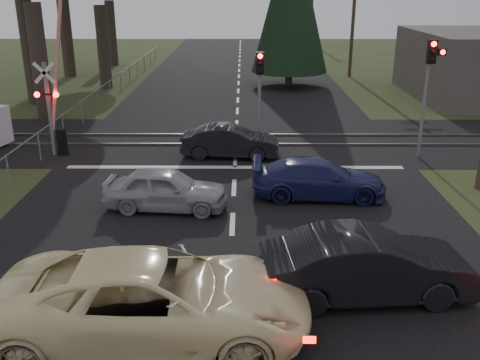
{
  "coord_description": "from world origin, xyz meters",
  "views": [
    {
      "loc": [
        0.3,
        -11.37,
        6.67
      ],
      "look_at": [
        0.22,
        3.25,
        1.3
      ],
      "focal_mm": 40.0,
      "sensor_mm": 36.0,
      "label": 1
    }
  ],
  "objects_px": {
    "cream_coupe": "(154,299)",
    "dark_car_far": "(230,142)",
    "utility_pole_mid": "(354,12)",
    "silver_car": "(166,189)",
    "traffic_signal_center": "(260,84)",
    "utility_pole_far": "(312,2)",
    "crossing_signal": "(55,106)",
    "traffic_signal_right": "(430,76)",
    "blue_sedan": "(319,179)",
    "dark_hatchback": "(367,266)"
  },
  "relations": [
    {
      "from": "traffic_signal_center",
      "to": "blue_sedan",
      "type": "relative_size",
      "value": 0.93
    },
    {
      "from": "dark_hatchback",
      "to": "dark_car_far",
      "type": "relative_size",
      "value": 1.2
    },
    {
      "from": "utility_pole_far",
      "to": "cream_coupe",
      "type": "relative_size",
      "value": 1.45
    },
    {
      "from": "crossing_signal",
      "to": "utility_pole_mid",
      "type": "relative_size",
      "value": 0.77
    },
    {
      "from": "traffic_signal_center",
      "to": "utility_pole_mid",
      "type": "relative_size",
      "value": 0.46
    },
    {
      "from": "utility_pole_far",
      "to": "dark_car_far",
      "type": "relative_size",
      "value": 2.28
    },
    {
      "from": "utility_pole_mid",
      "to": "cream_coupe",
      "type": "height_order",
      "value": "utility_pole_mid"
    },
    {
      "from": "silver_car",
      "to": "cream_coupe",
      "type": "bearing_deg",
      "value": -168.72
    },
    {
      "from": "traffic_signal_center",
      "to": "utility_pole_far",
      "type": "relative_size",
      "value": 0.46
    },
    {
      "from": "utility_pole_far",
      "to": "cream_coupe",
      "type": "bearing_deg",
      "value": -99.83
    },
    {
      "from": "utility_pole_far",
      "to": "utility_pole_mid",
      "type": "bearing_deg",
      "value": -90.0
    },
    {
      "from": "utility_pole_mid",
      "to": "utility_pole_far",
      "type": "relative_size",
      "value": 1.0
    },
    {
      "from": "crossing_signal",
      "to": "utility_pole_far",
      "type": "xyz_separation_m",
      "value": [
        15.77,
        45.21,
        2.67
      ]
    },
    {
      "from": "silver_car",
      "to": "dark_hatchback",
      "type": "bearing_deg",
      "value": -128.57
    },
    {
      "from": "traffic_signal_right",
      "to": "dark_car_far",
      "type": "bearing_deg",
      "value": 179.35
    },
    {
      "from": "utility_pole_mid",
      "to": "silver_car",
      "type": "bearing_deg",
      "value": -112.3
    },
    {
      "from": "traffic_signal_right",
      "to": "utility_pole_mid",
      "type": "distance_m",
      "value": 20.6
    },
    {
      "from": "cream_coupe",
      "to": "dark_hatchback",
      "type": "bearing_deg",
      "value": -73.05
    },
    {
      "from": "blue_sedan",
      "to": "utility_pole_mid",
      "type": "bearing_deg",
      "value": -10.61
    },
    {
      "from": "silver_car",
      "to": "blue_sedan",
      "type": "xyz_separation_m",
      "value": [
        4.91,
        1.04,
        -0.02
      ]
    },
    {
      "from": "crossing_signal",
      "to": "dark_hatchback",
      "type": "xyz_separation_m",
      "value": [
        10.36,
        -10.64,
        -1.28
      ]
    },
    {
      "from": "dark_car_far",
      "to": "utility_pole_mid",
      "type": "bearing_deg",
      "value": -19.44
    },
    {
      "from": "cream_coupe",
      "to": "silver_car",
      "type": "distance_m",
      "value": 6.55
    },
    {
      "from": "crossing_signal",
      "to": "cream_coupe",
      "type": "distance_m",
      "value": 13.52
    },
    {
      "from": "utility_pole_mid",
      "to": "silver_car",
      "type": "relative_size",
      "value": 2.34
    },
    {
      "from": "dark_hatchback",
      "to": "blue_sedan",
      "type": "distance_m",
      "value": 6.06
    },
    {
      "from": "utility_pole_mid",
      "to": "cream_coupe",
      "type": "bearing_deg",
      "value": -107.08
    },
    {
      "from": "crossing_signal",
      "to": "traffic_signal_right",
      "type": "bearing_deg",
      "value": -1.21
    },
    {
      "from": "traffic_signal_center",
      "to": "cream_coupe",
      "type": "bearing_deg",
      "value": -100.61
    },
    {
      "from": "cream_coupe",
      "to": "crossing_signal",
      "type": "bearing_deg",
      "value": 24.32
    },
    {
      "from": "cream_coupe",
      "to": "dark_car_far",
      "type": "height_order",
      "value": "cream_coupe"
    },
    {
      "from": "traffic_signal_right",
      "to": "cream_coupe",
      "type": "xyz_separation_m",
      "value": [
        -8.99,
        -11.83,
        -2.45
      ]
    },
    {
      "from": "traffic_signal_right",
      "to": "blue_sedan",
      "type": "xyz_separation_m",
      "value": [
        -4.73,
        -4.27,
        -2.68
      ]
    },
    {
      "from": "traffic_signal_right",
      "to": "silver_car",
      "type": "relative_size",
      "value": 1.22
    },
    {
      "from": "traffic_signal_right",
      "to": "utility_pole_far",
      "type": "xyz_separation_m",
      "value": [
        0.95,
        45.53,
        1.41
      ]
    },
    {
      "from": "cream_coupe",
      "to": "dark_car_far",
      "type": "xyz_separation_m",
      "value": [
        1.24,
        11.91,
        -0.21
      ]
    },
    {
      "from": "blue_sedan",
      "to": "dark_car_far",
      "type": "xyz_separation_m",
      "value": [
        -3.01,
        4.36,
        0.01
      ]
    },
    {
      "from": "dark_hatchback",
      "to": "dark_car_far",
      "type": "xyz_separation_m",
      "value": [
        -3.28,
        10.42,
        -0.13
      ]
    },
    {
      "from": "traffic_signal_right",
      "to": "silver_car",
      "type": "distance_m",
      "value": 11.32
    },
    {
      "from": "traffic_signal_right",
      "to": "dark_car_far",
      "type": "height_order",
      "value": "traffic_signal_right"
    },
    {
      "from": "dark_hatchback",
      "to": "utility_pole_far",
      "type": "bearing_deg",
      "value": -10.84
    },
    {
      "from": "crossing_signal",
      "to": "cream_coupe",
      "type": "relative_size",
      "value": 1.12
    },
    {
      "from": "cream_coupe",
      "to": "dark_car_far",
      "type": "distance_m",
      "value": 11.98
    },
    {
      "from": "utility_pole_far",
      "to": "dark_hatchback",
      "type": "height_order",
      "value": "utility_pole_far"
    },
    {
      "from": "utility_pole_far",
      "to": "silver_car",
      "type": "bearing_deg",
      "value": -101.77
    },
    {
      "from": "utility_pole_mid",
      "to": "traffic_signal_right",
      "type": "bearing_deg",
      "value": -92.66
    },
    {
      "from": "traffic_signal_center",
      "to": "dark_car_far",
      "type": "xyz_separation_m",
      "value": [
        -1.2,
        -1.12,
        -2.16
      ]
    },
    {
      "from": "traffic_signal_right",
      "to": "traffic_signal_center",
      "type": "relative_size",
      "value": 1.15
    },
    {
      "from": "traffic_signal_right",
      "to": "silver_car",
      "type": "xyz_separation_m",
      "value": [
        -9.64,
        -5.31,
        -2.66
      ]
    },
    {
      "from": "crossing_signal",
      "to": "dark_hatchback",
      "type": "bearing_deg",
      "value": -45.78
    }
  ]
}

